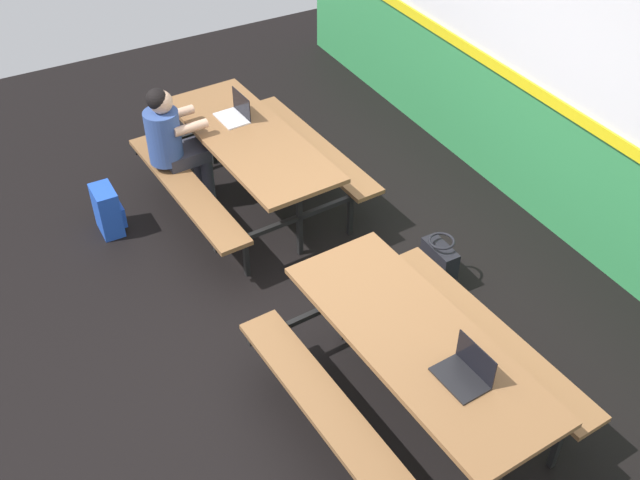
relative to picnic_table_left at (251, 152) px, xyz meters
The scene contains 9 objects.
ground_plane 1.48m from the picnic_table_left, 12.47° to the right, with size 10.00×10.00×0.02m, color black.
accent_backdrop 2.65m from the picnic_table_left, 58.83° to the left, with size 8.00×0.14×2.60m.
picnic_table_left is the anchor object (origin of this frame).
picnic_table_right 2.66m from the picnic_table_left, ahead, with size 2.04×1.66×0.74m.
student_nearer 0.68m from the picnic_table_left, 120.08° to the right, with size 0.38×0.53×1.21m.
laptop_silver 0.39m from the picnic_table_left, behind, with size 0.33×0.24×0.22m.
laptop_dark 3.06m from the picnic_table_left, ahead, with size 0.33×0.24×0.22m.
backpack_dark 1.34m from the picnic_table_left, 102.02° to the right, with size 0.30×0.22×0.44m.
tote_bag_bright 1.91m from the picnic_table_left, 27.49° to the left, with size 0.34×0.21×0.43m.
Camera 1 is at (3.86, -1.88, 4.21)m, focal length 42.46 mm.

